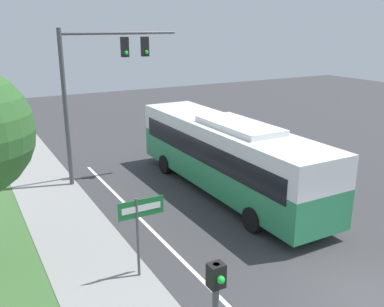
# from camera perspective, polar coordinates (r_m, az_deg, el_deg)

# --- Properties ---
(ground_plane) EXTENTS (80.00, 80.00, 0.00)m
(ground_plane) POSITION_cam_1_polar(r_m,az_deg,el_deg) (13.42, 22.67, -17.49)
(ground_plane) COLOR #38383A
(bus) EXTENTS (2.77, 11.82, 3.40)m
(bus) POSITION_cam_1_polar(r_m,az_deg,el_deg) (18.83, 4.62, 0.16)
(bus) COLOR #2D8956
(bus) RESTS_ON ground_plane
(signal_gantry) EXTENTS (5.54, 0.41, 7.15)m
(signal_gantry) POSITION_cam_1_polar(r_m,az_deg,el_deg) (20.06, -12.46, 10.01)
(signal_gantry) COLOR #4C4C51
(signal_gantry) RESTS_ON ground_plane
(street_sign) EXTENTS (1.39, 0.08, 2.58)m
(street_sign) POSITION_cam_1_polar(r_m,az_deg,el_deg) (12.52, -6.97, -8.92)
(street_sign) COLOR #4C4C51
(street_sign) RESTS_ON ground_plane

